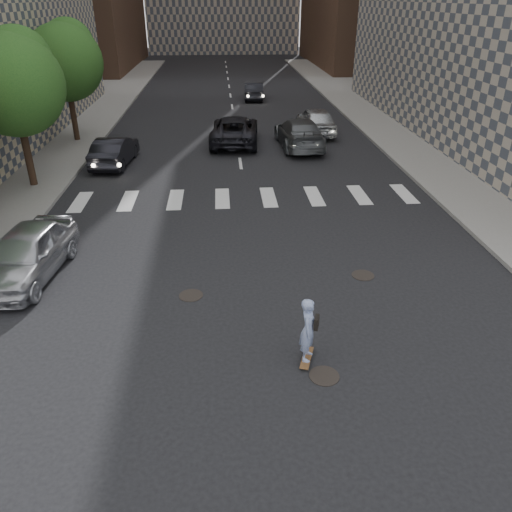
{
  "coord_description": "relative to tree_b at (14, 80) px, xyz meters",
  "views": [
    {
      "loc": [
        -0.99,
        -11.21,
        7.73
      ],
      "look_at": [
        -0.11,
        1.07,
        1.3
      ],
      "focal_mm": 35.0,
      "sensor_mm": 36.0,
      "label": 1
    }
  ],
  "objects": [
    {
      "name": "skateboarder",
      "position": [
        10.35,
        -13.05,
        -3.75
      ],
      "size": [
        0.55,
        0.88,
        1.71
      ],
      "rotation": [
        0.0,
        0.0,
        -0.32
      ],
      "color": "brown",
      "rests_on": "ground"
    },
    {
      "name": "traffic_car_a",
      "position": [
        3.04,
        3.1,
        -3.93
      ],
      "size": [
        1.91,
        4.47,
        1.43
      ],
      "primitive_type": "imported",
      "rotation": [
        0.0,
        0.0,
        3.05
      ],
      "color": "black",
      "rests_on": "ground"
    },
    {
      "name": "tree_b",
      "position": [
        0.0,
        0.0,
        0.0
      ],
      "size": [
        4.2,
        4.2,
        6.6
      ],
      "color": "#382619",
      "rests_on": "sidewalk_left"
    },
    {
      "name": "traffic_car_d",
      "position": [
        14.46,
        8.86,
        -3.83
      ],
      "size": [
        2.04,
        4.86,
        1.64
      ],
      "primitive_type": "imported",
      "rotation": [
        0.0,
        0.0,
        3.16
      ],
      "color": "#B8BCC0",
      "rests_on": "ground"
    },
    {
      "name": "silver_sedan",
      "position": [
        2.45,
        -8.41,
        -3.87
      ],
      "size": [
        2.38,
        4.76,
        1.56
      ],
      "primitive_type": "imported",
      "rotation": [
        0.0,
        0.0,
        -0.12
      ],
      "color": "#B4B5BC",
      "rests_on": "ground"
    },
    {
      "name": "ground",
      "position": [
        9.45,
        -11.14,
        -4.65
      ],
      "size": [
        160.0,
        160.0,
        0.0
      ],
      "primitive_type": "plane",
      "color": "black",
      "rests_on": "ground"
    },
    {
      "name": "traffic_car_e",
      "position": [
        11.36,
        20.86,
        -3.94
      ],
      "size": [
        1.72,
        4.34,
        1.4
      ],
      "primitive_type": "imported",
      "rotation": [
        0.0,
        0.0,
        3.09
      ],
      "color": "black",
      "rests_on": "ground"
    },
    {
      "name": "traffic_car_c",
      "position": [
        9.3,
        6.86,
        -3.85
      ],
      "size": [
        3.06,
        5.89,
        1.59
      ],
      "primitive_type": "imported",
      "rotation": [
        0.0,
        0.0,
        3.07
      ],
      "color": "black",
      "rests_on": "ground"
    },
    {
      "name": "sidewalk_right",
      "position": [
        23.95,
        8.86,
        -4.57
      ],
      "size": [
        13.0,
        80.0,
        0.15
      ],
      "primitive_type": "cube",
      "color": "gray",
      "rests_on": "ground"
    },
    {
      "name": "tree_c",
      "position": [
        0.0,
        8.0,
        0.0
      ],
      "size": [
        4.2,
        4.2,
        6.6
      ],
      "color": "#382619",
      "rests_on": "sidewalk_left"
    },
    {
      "name": "manhole_a",
      "position": [
        10.65,
        -13.64,
        -4.64
      ],
      "size": [
        0.7,
        0.7,
        0.02
      ],
      "primitive_type": "cylinder",
      "color": "black",
      "rests_on": "ground"
    },
    {
      "name": "traffic_car_b",
      "position": [
        12.95,
        5.76,
        -3.84
      ],
      "size": [
        2.5,
        5.68,
        1.62
      ],
      "primitive_type": "imported",
      "rotation": [
        0.0,
        0.0,
        3.18
      ],
      "color": "#515457",
      "rests_on": "ground"
    },
    {
      "name": "manhole_b",
      "position": [
        7.45,
        -9.94,
        -4.64
      ],
      "size": [
        0.7,
        0.7,
        0.02
      ],
      "primitive_type": "cylinder",
      "color": "black",
      "rests_on": "ground"
    },
    {
      "name": "manhole_c",
      "position": [
        12.75,
        -9.14,
        -4.64
      ],
      "size": [
        0.7,
        0.7,
        0.02
      ],
      "primitive_type": "cylinder",
      "color": "black",
      "rests_on": "ground"
    }
  ]
}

